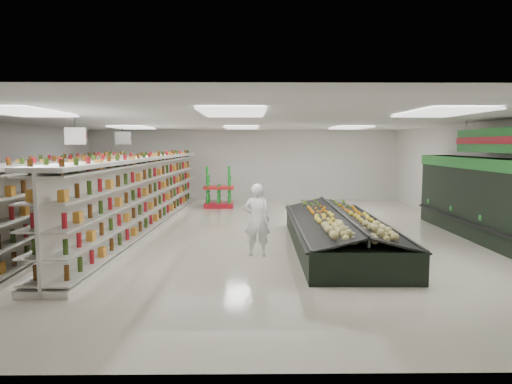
{
  "coord_description": "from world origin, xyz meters",
  "views": [
    {
      "loc": [
        0.34,
        -12.85,
        2.56
      ],
      "look_at": [
        0.49,
        0.77,
        1.13
      ],
      "focal_mm": 32.0,
      "sensor_mm": 36.0,
      "label": 1
    }
  ],
  "objects_px": {
    "gondola_left": "(66,202)",
    "gondola_center": "(144,196)",
    "shopper_background": "(134,187)",
    "produce_island": "(338,231)",
    "soda_endcap": "(219,189)",
    "shopper_main": "(257,220)"
  },
  "relations": [
    {
      "from": "gondola_left",
      "to": "gondola_center",
      "type": "xyz_separation_m",
      "value": [
        1.81,
        1.3,
        0.01
      ]
    },
    {
      "from": "gondola_left",
      "to": "shopper_background",
      "type": "relative_size",
      "value": 6.57
    },
    {
      "from": "shopper_background",
      "to": "produce_island",
      "type": "bearing_deg",
      "value": -117.49
    },
    {
      "from": "shopper_background",
      "to": "gondola_left",
      "type": "bearing_deg",
      "value": -172.3
    },
    {
      "from": "soda_endcap",
      "to": "shopper_background",
      "type": "bearing_deg",
      "value": -158.88
    },
    {
      "from": "produce_island",
      "to": "gondola_left",
      "type": "bearing_deg",
      "value": 170.09
    },
    {
      "from": "shopper_main",
      "to": "gondola_center",
      "type": "bearing_deg",
      "value": -37.62
    },
    {
      "from": "gondola_left",
      "to": "gondola_center",
      "type": "bearing_deg",
      "value": 33.27
    },
    {
      "from": "shopper_background",
      "to": "soda_endcap",
      "type": "bearing_deg",
      "value": -53.62
    },
    {
      "from": "soda_endcap",
      "to": "shopper_background",
      "type": "xyz_separation_m",
      "value": [
        -3.09,
        -1.19,
        0.2
      ]
    },
    {
      "from": "gondola_center",
      "to": "shopper_background",
      "type": "bearing_deg",
      "value": 111.02
    },
    {
      "from": "gondola_center",
      "to": "produce_island",
      "type": "bearing_deg",
      "value": -22.95
    },
    {
      "from": "gondola_left",
      "to": "produce_island",
      "type": "relative_size",
      "value": 1.98
    },
    {
      "from": "gondola_left",
      "to": "shopper_main",
      "type": "relative_size",
      "value": 7.46
    },
    {
      "from": "gondola_left",
      "to": "produce_island",
      "type": "xyz_separation_m",
      "value": [
        7.19,
        -1.26,
        -0.56
      ]
    },
    {
      "from": "gondola_center",
      "to": "shopper_main",
      "type": "height_order",
      "value": "gondola_center"
    },
    {
      "from": "gondola_center",
      "to": "soda_endcap",
      "type": "relative_size",
      "value": 8.19
    },
    {
      "from": "gondola_center",
      "to": "soda_endcap",
      "type": "bearing_deg",
      "value": 70.28
    },
    {
      "from": "shopper_main",
      "to": "shopper_background",
      "type": "xyz_separation_m",
      "value": [
        -4.53,
        6.83,
        0.11
      ]
    },
    {
      "from": "shopper_background",
      "to": "shopper_main",
      "type": "bearing_deg",
      "value": -131.17
    },
    {
      "from": "gondola_left",
      "to": "soda_endcap",
      "type": "xyz_separation_m",
      "value": [
        3.73,
        6.0,
        -0.24
      ]
    },
    {
      "from": "gondola_left",
      "to": "soda_endcap",
      "type": "distance_m",
      "value": 7.07
    }
  ]
}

